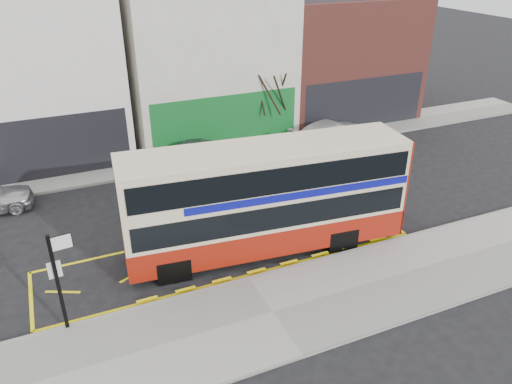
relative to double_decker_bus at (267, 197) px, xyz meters
name	(u,v)px	position (x,y,z in m)	size (l,w,h in m)	color
ground	(245,275)	(-1.44, -1.32, -2.19)	(120.00, 120.00, 0.00)	black
pavement	(273,314)	(-1.44, -3.62, -2.11)	(40.00, 4.00, 0.15)	#9A9892
kerb	(249,279)	(-1.44, -1.69, -2.11)	(40.00, 0.15, 0.15)	gray
far_pavement	(166,160)	(-1.44, 9.68, -2.11)	(50.00, 3.00, 0.15)	#9A9892
road_markings	(229,252)	(-1.44, 0.28, -2.18)	(14.00, 3.40, 0.01)	#FFED0D
terrace_left	(33,55)	(-6.94, 13.67, 3.13)	(8.00, 8.01, 11.80)	white
terrace_green_shop	(201,46)	(2.06, 13.67, 2.88)	(9.00, 8.01, 11.30)	silver
terrace_right	(334,43)	(11.06, 13.67, 2.38)	(9.00, 8.01, 10.30)	brown
double_decker_bus	(267,197)	(0.00, 0.00, 0.00)	(10.62, 3.44, 4.17)	beige
bus_stop_post	(58,274)	(-7.37, -1.70, -0.10)	(0.81, 0.16, 3.25)	black
car_grey	(205,156)	(0.16, 7.90, -1.49)	(1.49, 4.27, 1.41)	#393D40
car_white	(330,134)	(7.70, 8.05, -1.43)	(2.12, 5.21, 1.51)	silver
street_tree_right	(271,82)	(4.80, 9.92, 1.40)	(2.44, 2.44, 5.27)	black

